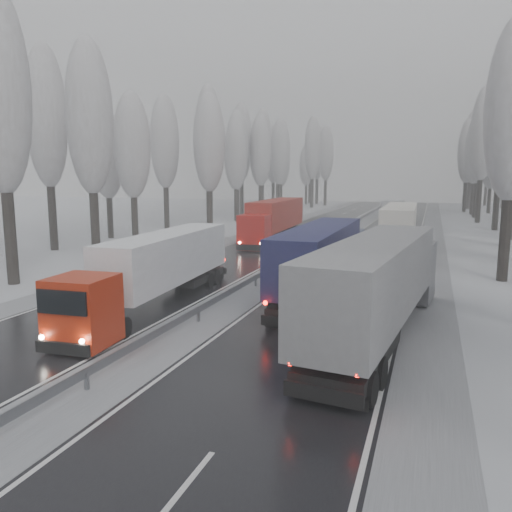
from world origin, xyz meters
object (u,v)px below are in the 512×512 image
Objects in this scene: truck_red_red at (274,218)px; truck_cream_box at (400,224)px; truck_red_white at (159,265)px; box_truck_distant at (394,210)px; truck_blue_box at (324,255)px; truck_grey_tarp at (382,280)px.

truck_cream_box is at bearing -13.13° from truck_red_red.
truck_red_white is at bearing -87.57° from truck_red_red.
truck_cream_box is 1.96× the size of box_truck_distant.
truck_cream_box is 35.49m from box_truck_distant.
truck_red_white is at bearing -91.38° from box_truck_distant.
truck_blue_box is at bearing -68.04° from truck_red_red.
truck_blue_box is 0.93× the size of truck_red_red.
truck_blue_box is (-3.83, 6.70, -0.13)m from truck_grey_tarp.
truck_cream_box is at bearing 98.21° from truck_grey_tarp.
truck_blue_box is 9.19m from truck_red_white.
truck_blue_box is 1.07× the size of truck_red_white.
truck_cream_box is (2.96, 19.26, 0.10)m from truck_blue_box.
truck_red_white is (-10.51, -24.50, -0.27)m from truck_cream_box.
box_truck_distant is 60.30m from truck_red_white.
truck_red_white is (-7.55, -5.25, -0.17)m from truck_blue_box.
truck_red_red is (-13.60, 28.40, 0.03)m from truck_grey_tarp.
truck_red_red reaches higher than truck_cream_box.
truck_red_white is at bearing -114.24° from truck_cream_box.
truck_red_white is 0.87× the size of truck_red_red.
truck_grey_tarp is 25.97m from truck_cream_box.
truck_grey_tarp is 1.06× the size of truck_blue_box.
truck_blue_box is 19.48m from truck_cream_box.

